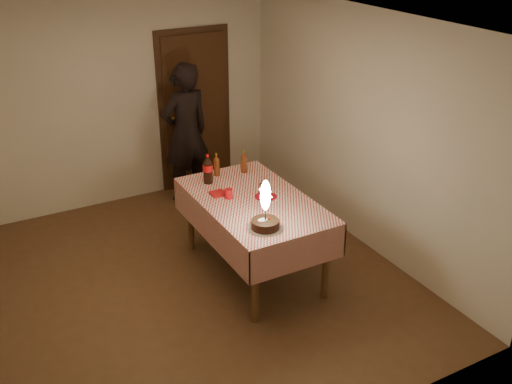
% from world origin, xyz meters
% --- Properties ---
extents(ground, '(4.00, 4.50, 0.01)m').
position_xyz_m(ground, '(0.00, 0.00, 0.00)').
color(ground, brown).
rests_on(ground, ground).
extents(room_shell, '(4.04, 4.54, 2.62)m').
position_xyz_m(room_shell, '(0.03, 0.08, 1.65)').
color(room_shell, beige).
rests_on(room_shell, ground).
extents(dining_table, '(1.02, 1.72, 0.85)m').
position_xyz_m(dining_table, '(0.61, -0.11, 0.74)').
color(dining_table, brown).
rests_on(dining_table, ground).
extents(birthday_cake, '(0.32, 0.32, 0.48)m').
position_xyz_m(birthday_cake, '(0.42, -0.69, 0.98)').
color(birthday_cake, white).
rests_on(birthday_cake, dining_table).
extents(red_plate, '(0.22, 0.22, 0.01)m').
position_xyz_m(red_plate, '(0.74, -0.13, 0.85)').
color(red_plate, '#A70B17').
rests_on(red_plate, dining_table).
extents(red_cup, '(0.08, 0.08, 0.10)m').
position_xyz_m(red_cup, '(0.40, 0.03, 0.90)').
color(red_cup, red).
rests_on(red_cup, dining_table).
extents(clear_cup, '(0.07, 0.07, 0.09)m').
position_xyz_m(clear_cup, '(0.77, -0.01, 0.89)').
color(clear_cup, silver).
rests_on(clear_cup, dining_table).
extents(napkin_stack, '(0.15, 0.15, 0.02)m').
position_xyz_m(napkin_stack, '(0.35, 0.16, 0.86)').
color(napkin_stack, '#AD1316').
rests_on(napkin_stack, dining_table).
extents(cola_bottle, '(0.10, 0.10, 0.32)m').
position_xyz_m(cola_bottle, '(0.38, 0.47, 1.00)').
color(cola_bottle, black).
rests_on(cola_bottle, dining_table).
extents(amber_bottle_left, '(0.06, 0.06, 0.26)m').
position_xyz_m(amber_bottle_left, '(0.54, 0.59, 0.97)').
color(amber_bottle_left, '#5E2810').
rests_on(amber_bottle_left, dining_table).
extents(amber_bottle_right, '(0.06, 0.06, 0.26)m').
position_xyz_m(amber_bottle_right, '(0.84, 0.54, 0.97)').
color(amber_bottle_right, '#5E2810').
rests_on(amber_bottle_right, dining_table).
extents(photographer, '(0.73, 0.54, 1.81)m').
position_xyz_m(photographer, '(0.71, 1.85, 0.91)').
color(photographer, black).
rests_on(photographer, ground).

